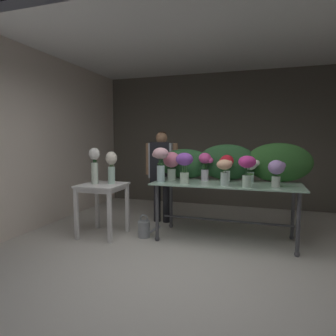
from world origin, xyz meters
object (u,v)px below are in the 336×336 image
(vase_magenta_roses, at_px, (247,167))
(vase_white_roses_tall, at_px, (94,164))
(vase_lilac_snapdragons, at_px, (277,170))
(watering_can, at_px, (144,229))
(florist, at_px, (162,167))
(vase_ivory_carnations, at_px, (250,167))
(vase_blush_peonies, at_px, (160,160))
(vase_rosy_lilies, at_px, (171,162))
(side_table_white, at_px, (102,192))
(vase_fuchsia_stock, at_px, (205,164))
(vase_violet_anemones, at_px, (184,164))
(vase_crimson_tulips, at_px, (227,165))
(vase_peach_ranunculus, at_px, (224,168))
(vase_cream_lisianthus_tall, at_px, (111,166))
(display_table_glass, at_px, (226,192))

(vase_magenta_roses, distance_m, vase_white_roses_tall, 2.20)
(vase_lilac_snapdragons, distance_m, watering_can, 2.04)
(florist, relative_size, vase_ivory_carnations, 4.43)
(vase_ivory_carnations, bearing_deg, vase_white_roses_tall, -167.55)
(vase_blush_peonies, bearing_deg, vase_magenta_roses, -5.23)
(vase_rosy_lilies, relative_size, watering_can, 1.21)
(side_table_white, xyz_separation_m, florist, (0.61, 0.95, 0.30))
(vase_fuchsia_stock, xyz_separation_m, vase_magenta_roses, (0.62, -0.44, 0.01))
(vase_lilac_snapdragons, height_order, watering_can, vase_lilac_snapdragons)
(vase_lilac_snapdragons, distance_m, vase_violet_anemones, 1.21)
(florist, relative_size, vase_blush_peonies, 3.18)
(vase_lilac_snapdragons, xyz_separation_m, vase_blush_peonies, (-1.57, -0.02, 0.10))
(florist, xyz_separation_m, vase_lilac_snapdragons, (1.83, -0.79, 0.09))
(vase_crimson_tulips, bearing_deg, vase_rosy_lilies, -178.79)
(vase_lilac_snapdragons, bearing_deg, vase_blush_peonies, -179.23)
(vase_crimson_tulips, distance_m, watering_can, 1.53)
(vase_peach_ranunculus, height_order, vase_blush_peonies, vase_blush_peonies)
(vase_rosy_lilies, xyz_separation_m, vase_cream_lisianthus_tall, (-0.84, -0.33, -0.04))
(vase_blush_peonies, distance_m, vase_magenta_roses, 1.21)
(vase_ivory_carnations, xyz_separation_m, vase_blush_peonies, (-1.23, -0.35, 0.10))
(vase_lilac_snapdragons, height_order, vase_crimson_tulips, vase_crimson_tulips)
(side_table_white, xyz_separation_m, vase_peach_ranunculus, (1.79, 0.10, 0.39))
(vase_lilac_snapdragons, xyz_separation_m, vase_violet_anemones, (-1.21, -0.04, 0.05))
(side_table_white, xyz_separation_m, vase_white_roses_tall, (-0.13, -0.00, 0.42))
(side_table_white, bearing_deg, vase_rosy_lilies, 22.10)
(vase_blush_peonies, height_order, vase_magenta_roses, vase_blush_peonies)
(vase_rosy_lilies, bearing_deg, watering_can, -139.14)
(vase_rosy_lilies, distance_m, vase_crimson_tulips, 0.82)
(vase_blush_peonies, bearing_deg, vase_ivory_carnations, 15.98)
(side_table_white, distance_m, vase_rosy_lilies, 1.12)
(vase_rosy_lilies, bearing_deg, display_table_glass, -3.07)
(vase_crimson_tulips, relative_size, vase_magenta_roses, 0.96)
(display_table_glass, height_order, florist, florist)
(vase_blush_peonies, height_order, vase_cream_lisianthus_tall, vase_blush_peonies)
(side_table_white, height_order, vase_peach_ranunculus, vase_peach_ranunculus)
(vase_rosy_lilies, relative_size, vase_violet_anemones, 0.99)
(vase_lilac_snapdragons, xyz_separation_m, vase_cream_lisianthus_tall, (-2.32, -0.10, 0.00))
(florist, height_order, vase_cream_lisianthus_tall, florist)
(vase_ivory_carnations, xyz_separation_m, vase_crimson_tulips, (-0.32, -0.08, 0.03))
(vase_rosy_lilies, distance_m, vase_magenta_roses, 1.17)
(vase_lilac_snapdragons, bearing_deg, display_table_glass, 164.25)
(vase_peach_ranunculus, bearing_deg, vase_ivory_carnations, 51.56)
(side_table_white, relative_size, vase_violet_anemones, 1.83)
(vase_ivory_carnations, bearing_deg, vase_peach_ranunculus, -128.44)
(vase_lilac_snapdragons, height_order, vase_violet_anemones, vase_violet_anemones)
(vase_peach_ranunculus, bearing_deg, vase_lilac_snapdragons, 5.57)
(vase_lilac_snapdragons, relative_size, vase_blush_peonies, 0.70)
(vase_violet_anemones, distance_m, vase_cream_lisianthus_tall, 1.11)
(vase_white_roses_tall, xyz_separation_m, watering_can, (0.76, 0.10, -0.96))
(vase_magenta_roses, bearing_deg, vase_crimson_tulips, 128.19)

